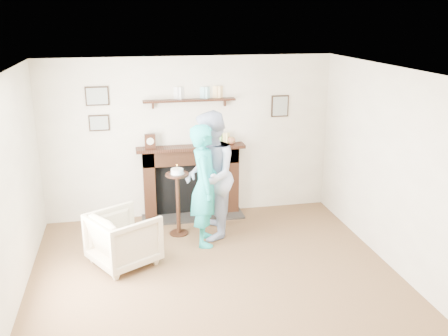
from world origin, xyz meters
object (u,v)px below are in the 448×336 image
(woman, at_px, (206,242))
(pedestal_table, at_px, (178,192))
(man, at_px, (210,235))
(armchair, at_px, (125,263))

(woman, distance_m, pedestal_table, 0.82)
(man, relative_size, pedestal_table, 1.72)
(armchair, bearing_deg, man, -93.54)
(woman, relative_size, pedestal_table, 1.60)
(man, distance_m, pedestal_table, 0.80)
(woman, bearing_deg, man, -16.94)
(armchair, relative_size, man, 0.42)
(armchair, distance_m, man, 1.37)
(pedestal_table, bearing_deg, man, -19.45)
(armchair, height_order, pedestal_table, pedestal_table)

